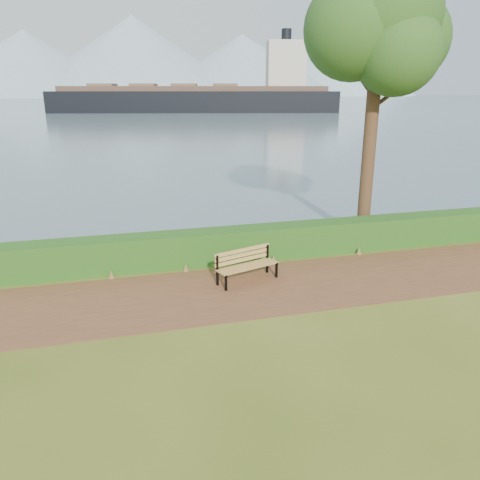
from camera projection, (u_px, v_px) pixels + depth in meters
name	position (u px, v px, depth m)	size (l,w,h in m)	color
ground	(241.00, 295.00, 12.05)	(140.00, 140.00, 0.00)	#475819
path	(238.00, 290.00, 12.32)	(40.00, 3.40, 0.01)	brown
hedge	(218.00, 246.00, 14.28)	(32.00, 0.85, 1.00)	#184112
water	(114.00, 100.00, 251.00)	(700.00, 510.00, 0.00)	#44606D
mountains	(97.00, 60.00, 374.47)	(585.00, 190.00, 70.00)	#859EB2
bench	(246.00, 263.00, 12.84)	(1.85, 1.05, 0.89)	black
tree	(379.00, 23.00, 14.42)	(4.89, 4.06, 9.43)	#372316
cargo_ship	(205.00, 99.00, 109.73)	(66.95, 25.43, 20.14)	black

